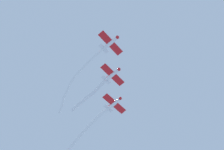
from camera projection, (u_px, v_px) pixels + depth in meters
airplane_lead at (110, 43)px, 86.95m from camera, size 7.42×5.69×1.84m
smoke_trail_lead at (75, 81)px, 92.32m from camera, size 3.15×23.25×2.60m
airplane_left_wing at (112, 75)px, 91.09m from camera, size 7.44×5.69×1.84m
smoke_trail_left_wing at (88, 96)px, 95.06m from camera, size 3.97×14.21×3.32m
airplane_right_wing at (114, 104)px, 95.22m from camera, size 7.45×5.68×1.84m
smoke_trail_right_wing at (79, 139)px, 100.59m from camera, size 3.98×26.43×2.03m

